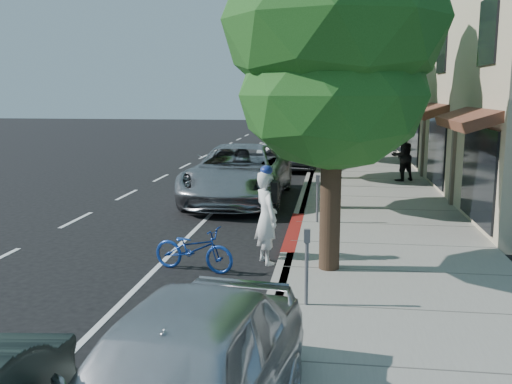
% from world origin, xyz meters
% --- Properties ---
extents(ground, '(120.00, 120.00, 0.00)m').
position_xyz_m(ground, '(0.00, 0.00, 0.00)').
color(ground, black).
rests_on(ground, ground).
extents(sidewalk, '(4.60, 56.00, 0.15)m').
position_xyz_m(sidewalk, '(2.30, 8.00, 0.07)').
color(sidewalk, gray).
rests_on(sidewalk, ground).
extents(curb, '(0.30, 56.00, 0.15)m').
position_xyz_m(curb, '(0.00, 8.00, 0.07)').
color(curb, '#9E998E').
rests_on(curb, ground).
extents(curb_red_segment, '(0.32, 4.00, 0.15)m').
position_xyz_m(curb_red_segment, '(0.00, 1.00, 0.07)').
color(curb_red_segment, maroon).
rests_on(curb_red_segment, ground).
extents(storefront_building, '(10.00, 36.00, 7.00)m').
position_xyz_m(storefront_building, '(9.60, 18.00, 3.50)').
color(storefront_building, '#B8AF8D').
rests_on(storefront_building, ground).
extents(street_tree_0, '(4.18, 4.18, 7.47)m').
position_xyz_m(street_tree_0, '(0.90, -2.00, 4.70)').
color(street_tree_0, black).
rests_on(street_tree_0, ground).
extents(street_tree_1, '(4.88, 4.88, 7.57)m').
position_xyz_m(street_tree_1, '(0.90, 4.00, 4.62)').
color(street_tree_1, black).
rests_on(street_tree_1, ground).
extents(street_tree_2, '(4.88, 4.88, 6.89)m').
position_xyz_m(street_tree_2, '(0.90, 10.00, 4.10)').
color(street_tree_2, black).
rests_on(street_tree_2, ground).
extents(street_tree_3, '(5.29, 5.29, 8.41)m').
position_xyz_m(street_tree_3, '(0.90, 16.00, 5.16)').
color(street_tree_3, black).
rests_on(street_tree_3, ground).
extents(street_tree_4, '(4.33, 4.33, 7.75)m').
position_xyz_m(street_tree_4, '(0.90, 22.00, 4.87)').
color(street_tree_4, black).
rests_on(street_tree_4, ground).
extents(street_tree_5, '(4.78, 4.78, 7.76)m').
position_xyz_m(street_tree_5, '(0.90, 28.00, 4.78)').
color(street_tree_5, black).
rests_on(street_tree_5, ground).
extents(cyclist, '(0.76, 0.85, 1.96)m').
position_xyz_m(cyclist, '(-0.42, -1.32, 0.98)').
color(cyclist, white).
rests_on(cyclist, ground).
extents(bicycle, '(1.81, 0.98, 0.90)m').
position_xyz_m(bicycle, '(-1.80, -2.05, 0.45)').
color(bicycle, '#173C9E').
rests_on(bicycle, ground).
extents(silver_suv, '(3.09, 6.64, 1.84)m').
position_xyz_m(silver_suv, '(-2.13, 5.50, 0.92)').
color(silver_suv, '#AAAAAF').
rests_on(silver_suv, ground).
extents(dark_sedan, '(2.05, 4.83, 1.55)m').
position_xyz_m(dark_sedan, '(-0.50, 13.80, 0.77)').
color(dark_sedan, '#222528').
rests_on(dark_sedan, ground).
extents(white_pickup, '(2.19, 5.21, 1.50)m').
position_xyz_m(white_pickup, '(-1.66, 15.73, 0.75)').
color(white_pickup, white).
rests_on(white_pickup, ground).
extents(dark_suv_far, '(2.35, 4.81, 1.58)m').
position_xyz_m(dark_suv_far, '(-0.88, 23.13, 0.79)').
color(dark_suv_far, black).
rests_on(dark_suv_far, ground).
extents(pedestrian, '(1.20, 1.13, 1.95)m').
position_xyz_m(pedestrian, '(3.58, 9.62, 1.13)').
color(pedestrian, black).
rests_on(pedestrian, sidewalk).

